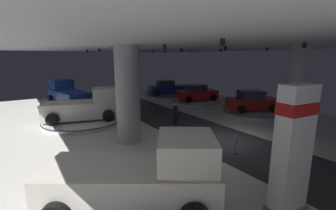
{
  "coord_description": "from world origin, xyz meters",
  "views": [
    {
      "loc": [
        -9.99,
        -8.91,
        4.9
      ],
      "look_at": [
        -0.8,
        4.84,
        1.4
      ],
      "focal_mm": 24.73,
      "sensor_mm": 36.0,
      "label": 1
    }
  ],
  "objects_px": {
    "pickup_truck_near_left": "(142,178)",
    "visitor_walking_near": "(175,112)",
    "column_left": "(128,95)",
    "display_platform_near_left": "(132,208)",
    "display_platform_deep_left": "(70,105)",
    "display_car_far_right": "(197,93)",
    "pickup_truck_far_left": "(86,107)",
    "column_right": "(296,92)",
    "display_car_deep_right": "(166,88)",
    "display_platform_far_right": "(197,101)",
    "brand_sign_pylon": "(292,152)",
    "display_platform_deep_right": "(167,95)",
    "display_car_mid_right": "(252,102)",
    "display_platform_mid_right": "(251,112)",
    "pickup_truck_deep_left": "(68,94)",
    "display_platform_far_left": "(83,121)"
  },
  "relations": [
    {
      "from": "pickup_truck_near_left",
      "to": "visitor_walking_near",
      "type": "height_order",
      "value": "pickup_truck_near_left"
    },
    {
      "from": "column_left",
      "to": "display_platform_near_left",
      "type": "height_order",
      "value": "column_left"
    },
    {
      "from": "display_platform_deep_left",
      "to": "pickup_truck_near_left",
      "type": "bearing_deg",
      "value": -94.41
    },
    {
      "from": "display_car_far_right",
      "to": "pickup_truck_far_left",
      "type": "bearing_deg",
      "value": -173.73
    },
    {
      "from": "column_right",
      "to": "visitor_walking_near",
      "type": "distance_m",
      "value": 7.92
    },
    {
      "from": "display_car_deep_right",
      "to": "pickup_truck_far_left",
      "type": "bearing_deg",
      "value": -151.04
    },
    {
      "from": "display_platform_far_right",
      "to": "brand_sign_pylon",
      "type": "bearing_deg",
      "value": -122.22
    },
    {
      "from": "display_platform_far_right",
      "to": "display_platform_deep_right",
      "type": "distance_m",
      "value": 4.98
    },
    {
      "from": "display_platform_near_left",
      "to": "pickup_truck_far_left",
      "type": "relative_size",
      "value": 1.03
    },
    {
      "from": "brand_sign_pylon",
      "to": "display_platform_near_left",
      "type": "relative_size",
      "value": 0.71
    },
    {
      "from": "display_platform_far_right",
      "to": "display_car_mid_right",
      "type": "relative_size",
      "value": 1.09
    },
    {
      "from": "display_platform_near_left",
      "to": "display_platform_mid_right",
      "type": "xyz_separation_m",
      "value": [
        14.21,
        6.14,
        0.02
      ]
    },
    {
      "from": "pickup_truck_far_left",
      "to": "display_car_deep_right",
      "type": "relative_size",
      "value": 1.25
    },
    {
      "from": "display_platform_near_left",
      "to": "pickup_truck_near_left",
      "type": "distance_m",
      "value": 1.1
    },
    {
      "from": "pickup_truck_deep_left",
      "to": "display_platform_deep_right",
      "type": "distance_m",
      "value": 11.39
    },
    {
      "from": "brand_sign_pylon",
      "to": "column_left",
      "type": "bearing_deg",
      "value": 98.46
    },
    {
      "from": "pickup_truck_deep_left",
      "to": "display_car_deep_right",
      "type": "height_order",
      "value": "pickup_truck_deep_left"
    },
    {
      "from": "display_platform_deep_right",
      "to": "display_platform_far_left",
      "type": "bearing_deg",
      "value": -152.13
    },
    {
      "from": "pickup_truck_deep_left",
      "to": "display_platform_near_left",
      "type": "relative_size",
      "value": 0.95
    },
    {
      "from": "pickup_truck_deep_left",
      "to": "visitor_walking_near",
      "type": "xyz_separation_m",
      "value": [
        5.3,
        -10.89,
        -0.29
      ]
    },
    {
      "from": "brand_sign_pylon",
      "to": "display_car_deep_right",
      "type": "bearing_deg",
      "value": 66.22
    },
    {
      "from": "pickup_truck_deep_left",
      "to": "display_car_deep_right",
      "type": "bearing_deg",
      "value": -2.96
    },
    {
      "from": "brand_sign_pylon",
      "to": "display_platform_deep_left",
      "type": "relative_size",
      "value": 0.73
    },
    {
      "from": "display_platform_near_left",
      "to": "display_platform_mid_right",
      "type": "height_order",
      "value": "display_platform_mid_right"
    },
    {
      "from": "display_platform_deep_right",
      "to": "pickup_truck_deep_left",
      "type": "bearing_deg",
      "value": 177.0
    },
    {
      "from": "brand_sign_pylon",
      "to": "display_car_far_right",
      "type": "relative_size",
      "value": 0.92
    },
    {
      "from": "column_right",
      "to": "pickup_truck_near_left",
      "type": "xyz_separation_m",
      "value": [
        -11.3,
        -1.34,
        -1.55
      ]
    },
    {
      "from": "brand_sign_pylon",
      "to": "display_car_far_right",
      "type": "bearing_deg",
      "value": 57.87
    },
    {
      "from": "brand_sign_pylon",
      "to": "display_platform_near_left",
      "type": "bearing_deg",
      "value": 144.17
    },
    {
      "from": "display_platform_mid_right",
      "to": "visitor_walking_near",
      "type": "distance_m",
      "value": 7.44
    },
    {
      "from": "display_platform_deep_right",
      "to": "display_car_deep_right",
      "type": "bearing_deg",
      "value": 164.02
    },
    {
      "from": "pickup_truck_near_left",
      "to": "display_platform_near_left",
      "type": "bearing_deg",
      "value": 145.88
    },
    {
      "from": "pickup_truck_deep_left",
      "to": "pickup_truck_far_left",
      "type": "bearing_deg",
      "value": -89.98
    },
    {
      "from": "pickup_truck_deep_left",
      "to": "display_car_deep_right",
      "type": "distance_m",
      "value": 11.31
    },
    {
      "from": "display_platform_far_right",
      "to": "display_platform_mid_right",
      "type": "height_order",
      "value": "display_platform_mid_right"
    },
    {
      "from": "display_platform_deep_left",
      "to": "visitor_walking_near",
      "type": "xyz_separation_m",
      "value": [
        5.24,
        -10.58,
        0.76
      ]
    },
    {
      "from": "display_platform_near_left",
      "to": "display_car_deep_right",
      "type": "xyz_separation_m",
      "value": [
        12.89,
        17.59,
        0.93
      ]
    },
    {
      "from": "pickup_truck_near_left",
      "to": "display_car_deep_right",
      "type": "relative_size",
      "value": 1.23
    },
    {
      "from": "pickup_truck_far_left",
      "to": "display_platform_far_right",
      "type": "bearing_deg",
      "value": 6.22
    },
    {
      "from": "display_car_mid_right",
      "to": "display_platform_far_right",
      "type": "bearing_deg",
      "value": 94.67
    },
    {
      "from": "display_car_deep_right",
      "to": "visitor_walking_near",
      "type": "distance_m",
      "value": 11.92
    },
    {
      "from": "display_car_deep_right",
      "to": "visitor_walking_near",
      "type": "bearing_deg",
      "value": -120.18
    },
    {
      "from": "display_platform_far_right",
      "to": "display_car_deep_right",
      "type": "relative_size",
      "value": 1.1
    },
    {
      "from": "display_platform_deep_left",
      "to": "display_car_mid_right",
      "type": "height_order",
      "value": "display_car_mid_right"
    },
    {
      "from": "brand_sign_pylon",
      "to": "display_platform_deep_right",
      "type": "xyz_separation_m",
      "value": [
        9.02,
        20.4,
        -1.97
      ]
    },
    {
      "from": "brand_sign_pylon",
      "to": "visitor_walking_near",
      "type": "bearing_deg",
      "value": 73.46
    },
    {
      "from": "display_platform_deep_left",
      "to": "display_platform_mid_right",
      "type": "height_order",
      "value": "display_platform_mid_right"
    },
    {
      "from": "display_platform_near_left",
      "to": "display_platform_far_left",
      "type": "xyz_separation_m",
      "value": [
        1.29,
        11.43,
        -0.0
      ]
    },
    {
      "from": "display_car_far_right",
      "to": "display_platform_mid_right",
      "type": "height_order",
      "value": "display_car_far_right"
    },
    {
      "from": "pickup_truck_near_left",
      "to": "display_platform_deep_right",
      "type": "relative_size",
      "value": 1.12
    }
  ]
}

